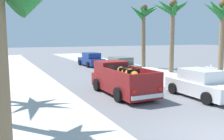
# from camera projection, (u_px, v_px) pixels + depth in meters

# --- Properties ---
(sidewalk_left) EXTENTS (5.21, 60.00, 0.12)m
(sidewalk_left) POSITION_uv_depth(u_px,v_px,m) (19.00, 85.00, 16.49)
(sidewalk_left) COLOR beige
(sidewalk_left) RESTS_ON ground
(sidewalk_right) EXTENTS (5.21, 60.00, 0.12)m
(sidewalk_right) POSITION_uv_depth(u_px,v_px,m) (154.00, 75.00, 21.15)
(sidewalk_right) COLOR beige
(sidewalk_right) RESTS_ON ground
(curb_left) EXTENTS (0.16, 60.00, 0.10)m
(curb_left) POSITION_uv_depth(u_px,v_px,m) (37.00, 84.00, 17.00)
(curb_left) COLOR silver
(curb_left) RESTS_ON ground
(curb_right) EXTENTS (0.16, 60.00, 0.10)m
(curb_right) POSITION_uv_depth(u_px,v_px,m) (143.00, 76.00, 20.65)
(curb_right) COLOR silver
(curb_right) RESTS_ON ground
(pickup_truck) EXTENTS (2.22, 5.21, 1.80)m
(pickup_truck) POSITION_uv_depth(u_px,v_px,m) (121.00, 80.00, 14.20)
(pickup_truck) COLOR maroon
(pickup_truck) RESTS_ON ground
(car_left_near) EXTENTS (2.07, 4.28, 1.54)m
(car_left_near) POSITION_uv_depth(u_px,v_px,m) (121.00, 66.00, 21.98)
(car_left_near) COLOR slate
(car_left_near) RESTS_ON ground
(car_right_near) EXTENTS (2.15, 4.31, 1.54)m
(car_right_near) POSITION_uv_depth(u_px,v_px,m) (91.00, 60.00, 28.16)
(car_right_near) COLOR navy
(car_right_near) RESTS_ON ground
(car_left_mid) EXTENTS (2.08, 4.29, 1.54)m
(car_left_mid) POSITION_uv_depth(u_px,v_px,m) (201.00, 84.00, 13.41)
(car_left_mid) COLOR silver
(car_left_mid) RESTS_ON ground
(palm_tree_left_mid) EXTENTS (3.85, 2.97, 5.99)m
(palm_tree_left_mid) POSITION_uv_depth(u_px,v_px,m) (224.00, 15.00, 17.28)
(palm_tree_left_mid) COLOR #846B4C
(palm_tree_left_mid) RESTS_ON ground
(palm_tree_left_back) EXTENTS (3.74, 3.54, 6.62)m
(palm_tree_left_back) POSITION_uv_depth(u_px,v_px,m) (172.00, 14.00, 21.73)
(palm_tree_left_back) COLOR #846B4C
(palm_tree_left_back) RESTS_ON ground
(palm_tree_right_back) EXTENTS (3.85, 3.07, 6.78)m
(palm_tree_right_back) POSITION_uv_depth(u_px,v_px,m) (144.00, 17.00, 25.97)
(palm_tree_right_back) COLOR brown
(palm_tree_right_back) RESTS_ON ground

